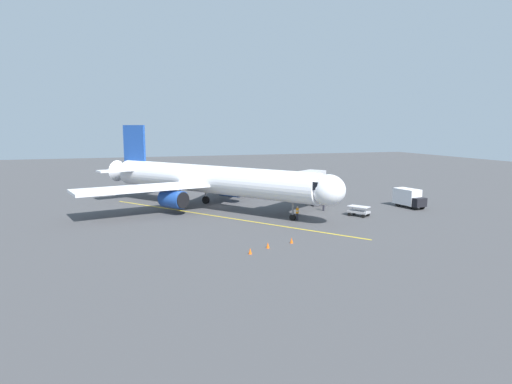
{
  "coord_description": "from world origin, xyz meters",
  "views": [
    {
      "loc": [
        14.21,
        61.17,
        11.27
      ],
      "look_at": [
        -3.41,
        7.82,
        3.0
      ],
      "focal_mm": 31.26,
      "sensor_mm": 36.0,
      "label": 1
    }
  ],
  "objects_px": {
    "safety_cone_wing_port": "(250,251)",
    "safety_cone_wing_starboard": "(268,245)",
    "airplane": "(207,180)",
    "belt_loader_starboard_side": "(244,191)",
    "jet_bridge": "(298,184)",
    "ground_crew_marshaller": "(297,213)",
    "box_truck_portside": "(409,198)",
    "safety_cone_nose_left": "(292,240)",
    "safety_cone_nose_right": "(314,201)",
    "baggage_cart_near_nose": "(359,211)",
    "ground_crew_wing_walker": "(324,204)"
  },
  "relations": [
    {
      "from": "airplane",
      "to": "baggage_cart_near_nose",
      "type": "bearing_deg",
      "value": 146.16
    },
    {
      "from": "ground_crew_wing_walker",
      "to": "safety_cone_nose_left",
      "type": "height_order",
      "value": "ground_crew_wing_walker"
    },
    {
      "from": "jet_bridge",
      "to": "safety_cone_wing_port",
      "type": "distance_m",
      "value": 21.46
    },
    {
      "from": "jet_bridge",
      "to": "safety_cone_wing_port",
      "type": "bearing_deg",
      "value": 55.0
    },
    {
      "from": "safety_cone_nose_left",
      "to": "safety_cone_wing_port",
      "type": "relative_size",
      "value": 1.0
    },
    {
      "from": "airplane",
      "to": "jet_bridge",
      "type": "relative_size",
      "value": 3.37
    },
    {
      "from": "ground_crew_wing_walker",
      "to": "safety_cone_wing_port",
      "type": "xyz_separation_m",
      "value": [
        15.62,
        16.53,
        -0.61
      ]
    },
    {
      "from": "jet_bridge",
      "to": "ground_crew_marshaller",
      "type": "bearing_deg",
      "value": 66.27
    },
    {
      "from": "airplane",
      "to": "box_truck_portside",
      "type": "height_order",
      "value": "airplane"
    },
    {
      "from": "jet_bridge",
      "to": "safety_cone_nose_right",
      "type": "relative_size",
      "value": 18.84
    },
    {
      "from": "belt_loader_starboard_side",
      "to": "box_truck_portside",
      "type": "bearing_deg",
      "value": 135.36
    },
    {
      "from": "ground_crew_marshaller",
      "to": "ground_crew_wing_walker",
      "type": "height_order",
      "value": "same"
    },
    {
      "from": "ground_crew_wing_walker",
      "to": "safety_cone_nose_right",
      "type": "distance_m",
      "value": 6.05
    },
    {
      "from": "baggage_cart_near_nose",
      "to": "safety_cone_nose_right",
      "type": "relative_size",
      "value": 5.36
    },
    {
      "from": "ground_crew_marshaller",
      "to": "safety_cone_wing_starboard",
      "type": "height_order",
      "value": "ground_crew_marshaller"
    },
    {
      "from": "ground_crew_marshaller",
      "to": "safety_cone_wing_starboard",
      "type": "xyz_separation_m",
      "value": [
        7.61,
        10.6,
        -0.61
      ]
    },
    {
      "from": "jet_bridge",
      "to": "belt_loader_starboard_side",
      "type": "xyz_separation_m",
      "value": [
        2.66,
        -15.97,
        -3.05
      ]
    },
    {
      "from": "box_truck_portside",
      "to": "safety_cone_wing_port",
      "type": "bearing_deg",
      "value": 28.05
    },
    {
      "from": "safety_cone_wing_port",
      "to": "safety_cone_nose_right",
      "type": "bearing_deg",
      "value": -127.34
    },
    {
      "from": "safety_cone_wing_port",
      "to": "safety_cone_wing_starboard",
      "type": "distance_m",
      "value": 2.55
    },
    {
      "from": "box_truck_portside",
      "to": "belt_loader_starboard_side",
      "type": "bearing_deg",
      "value": -44.64
    },
    {
      "from": "airplane",
      "to": "belt_loader_starboard_side",
      "type": "height_order",
      "value": "airplane"
    },
    {
      "from": "box_truck_portside",
      "to": "safety_cone_wing_starboard",
      "type": "xyz_separation_m",
      "value": [
        25.91,
        13.61,
        -1.11
      ]
    },
    {
      "from": "box_truck_portside",
      "to": "safety_cone_nose_right",
      "type": "distance_m",
      "value": 13.32
    },
    {
      "from": "ground_crew_wing_walker",
      "to": "baggage_cart_near_nose",
      "type": "xyz_separation_m",
      "value": [
        -2.61,
        4.63,
        -0.23
      ]
    },
    {
      "from": "airplane",
      "to": "belt_loader_starboard_side",
      "type": "distance_m",
      "value": 13.4
    },
    {
      "from": "baggage_cart_near_nose",
      "to": "belt_loader_starboard_side",
      "type": "relative_size",
      "value": 0.62
    },
    {
      "from": "ground_crew_wing_walker",
      "to": "safety_cone_wing_port",
      "type": "height_order",
      "value": "ground_crew_wing_walker"
    },
    {
      "from": "safety_cone_nose_left",
      "to": "ground_crew_marshaller",
      "type": "bearing_deg",
      "value": -116.5
    },
    {
      "from": "ground_crew_wing_walker",
      "to": "baggage_cart_near_nose",
      "type": "bearing_deg",
      "value": 119.39
    },
    {
      "from": "belt_loader_starboard_side",
      "to": "safety_cone_wing_port",
      "type": "relative_size",
      "value": 8.6
    },
    {
      "from": "safety_cone_nose_right",
      "to": "safety_cone_wing_starboard",
      "type": "bearing_deg",
      "value": 54.67
    },
    {
      "from": "safety_cone_nose_right",
      "to": "belt_loader_starboard_side",
      "type": "bearing_deg",
      "value": -55.26
    },
    {
      "from": "ground_crew_wing_walker",
      "to": "belt_loader_starboard_side",
      "type": "height_order",
      "value": "belt_loader_starboard_side"
    },
    {
      "from": "airplane",
      "to": "belt_loader_starboard_side",
      "type": "xyz_separation_m",
      "value": [
        -8.3,
        -9.99,
        -3.29
      ]
    },
    {
      "from": "safety_cone_nose_left",
      "to": "safety_cone_wing_port",
      "type": "xyz_separation_m",
      "value": [
        4.97,
        2.31,
        0.0
      ]
    },
    {
      "from": "jet_bridge",
      "to": "belt_loader_starboard_side",
      "type": "bearing_deg",
      "value": -80.54
    },
    {
      "from": "safety_cone_nose_right",
      "to": "airplane",
      "type": "bearing_deg",
      "value": -3.43
    },
    {
      "from": "belt_loader_starboard_side",
      "to": "safety_cone_nose_left",
      "type": "distance_m",
      "value": 31.34
    },
    {
      "from": "ground_crew_wing_walker",
      "to": "ground_crew_marshaller",
      "type": "bearing_deg",
      "value": 38.11
    },
    {
      "from": "safety_cone_nose_left",
      "to": "safety_cone_nose_right",
      "type": "relative_size",
      "value": 1.0
    },
    {
      "from": "airplane",
      "to": "ground_crew_marshaller",
      "type": "bearing_deg",
      "value": 127.06
    },
    {
      "from": "safety_cone_nose_left",
      "to": "safety_cone_wing_starboard",
      "type": "bearing_deg",
      "value": 18.92
    },
    {
      "from": "safety_cone_wing_starboard",
      "to": "ground_crew_wing_walker",
      "type": "bearing_deg",
      "value": -131.54
    },
    {
      "from": "safety_cone_wing_port",
      "to": "ground_crew_wing_walker",
      "type": "bearing_deg",
      "value": -133.37
    },
    {
      "from": "ground_crew_wing_walker",
      "to": "safety_cone_nose_right",
      "type": "bearing_deg",
      "value": -103.99
    },
    {
      "from": "box_truck_portside",
      "to": "safety_cone_nose_left",
      "type": "height_order",
      "value": "box_truck_portside"
    },
    {
      "from": "ground_crew_marshaller",
      "to": "safety_cone_wing_starboard",
      "type": "distance_m",
      "value": 13.07
    },
    {
      "from": "box_truck_portside",
      "to": "safety_cone_wing_port",
      "type": "xyz_separation_m",
      "value": [
        28.08,
        14.96,
        -1.11
      ]
    },
    {
      "from": "safety_cone_nose_right",
      "to": "safety_cone_wing_port",
      "type": "bearing_deg",
      "value": 52.66
    }
  ]
}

